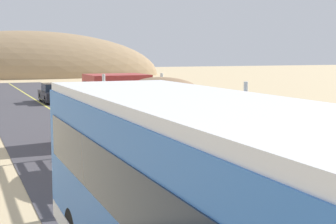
{
  "coord_description": "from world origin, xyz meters",
  "views": [
    {
      "loc": [
        -5.54,
        -5.94,
        3.84
      ],
      "look_at": [
        0.0,
        7.24,
        2.12
      ],
      "focal_mm": 52.73,
      "sensor_mm": 36.0,
      "label": 1
    }
  ],
  "objects_px": {
    "livestock_truck": "(133,105)",
    "bus": "(215,216)",
    "car_far": "(54,94)",
    "boulder_far_horizon": "(226,94)"
  },
  "relations": [
    {
      "from": "livestock_truck",
      "to": "car_far",
      "type": "height_order",
      "value": "livestock_truck"
    },
    {
      "from": "car_far",
      "to": "bus",
      "type": "bearing_deg",
      "value": -96.26
    },
    {
      "from": "boulder_far_horizon",
      "to": "bus",
      "type": "bearing_deg",
      "value": -119.74
    },
    {
      "from": "car_far",
      "to": "boulder_far_horizon",
      "type": "relative_size",
      "value": 2.1
    },
    {
      "from": "bus",
      "to": "car_far",
      "type": "distance_m",
      "value": 33.37
    },
    {
      "from": "bus",
      "to": "car_far",
      "type": "xyz_separation_m",
      "value": [
        3.64,
        33.16,
        -1.05
      ]
    },
    {
      "from": "boulder_far_horizon",
      "to": "car_far",
      "type": "bearing_deg",
      "value": 167.13
    },
    {
      "from": "livestock_truck",
      "to": "car_far",
      "type": "distance_m",
      "value": 20.37
    },
    {
      "from": "livestock_truck",
      "to": "bus",
      "type": "relative_size",
      "value": 0.97
    },
    {
      "from": "bus",
      "to": "car_far",
      "type": "relative_size",
      "value": 2.27
    }
  ]
}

